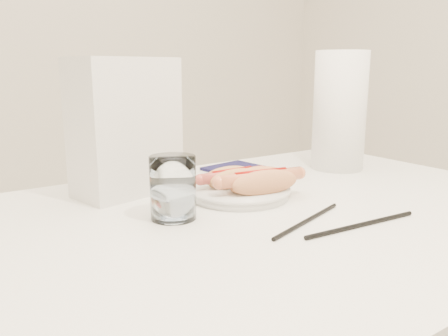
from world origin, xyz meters
TOP-DOWN VIEW (x-y plane):
  - table at (0.00, 0.00)m, footprint 1.20×0.80m
  - plate at (0.02, 0.10)m, footprint 0.26×0.26m
  - hotdog_left at (0.02, 0.12)m, footprint 0.15×0.06m
  - hotdog_right at (0.04, 0.05)m, footprint 0.18×0.09m
  - water_glass at (-0.15, 0.06)m, footprint 0.08×0.08m
  - chopstick_near at (0.03, -0.09)m, footprint 0.21×0.08m
  - chopstick_far at (0.09, -0.16)m, footprint 0.24×0.02m
  - napkin_box at (-0.15, 0.25)m, footprint 0.23×0.16m
  - navy_napkin at (0.16, 0.29)m, footprint 0.15×0.15m
  - paper_towel_roll at (0.39, 0.17)m, footprint 0.15×0.15m

SIDE VIEW (x-z plane):
  - table at x=0.00m, z-range 0.32..1.07m
  - chopstick_near at x=0.03m, z-range 0.75..0.76m
  - navy_napkin at x=0.16m, z-range 0.75..0.76m
  - chopstick_far at x=0.09m, z-range 0.75..0.76m
  - plate at x=0.02m, z-range 0.75..0.77m
  - hotdog_left at x=0.02m, z-range 0.77..0.81m
  - hotdog_right at x=0.04m, z-range 0.76..0.81m
  - water_glass at x=-0.15m, z-range 0.75..0.86m
  - napkin_box at x=-0.15m, z-range 0.75..1.03m
  - paper_towel_roll at x=0.39m, z-range 0.75..1.05m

